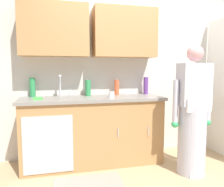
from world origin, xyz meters
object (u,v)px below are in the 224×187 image
object	(u,v)px
bottle_cleaner_spray	(146,86)
bottle_dish_liquid	(32,87)
knife_on_counter	(129,94)
bottle_water_tall	(88,88)
person_at_sink	(193,120)
sponge	(38,98)
cup_by_sink	(112,95)
bottle_water_short	(117,87)
sink	(63,99)

from	to	relation	value
bottle_cleaner_spray	bottle_dish_liquid	bearing A→B (deg)	178.87
knife_on_counter	bottle_water_tall	bearing A→B (deg)	-50.23
person_at_sink	sponge	xyz separation A→B (m)	(-1.88, 0.54, 0.26)
bottle_water_tall	cup_by_sink	bearing A→B (deg)	-45.77
bottle_water_tall	bottle_water_short	bearing A→B (deg)	3.18
cup_by_sink	bottle_cleaner_spray	bearing A→B (deg)	27.01
bottle_water_tall	sponge	world-z (taller)	bottle_water_tall
bottle_water_short	sponge	bearing A→B (deg)	-166.36
bottle_water_short	cup_by_sink	world-z (taller)	bottle_water_short
sink	bottle_water_short	size ratio (longest dim) A/B	2.22
sink	cup_by_sink	size ratio (longest dim) A/B	6.01
bottle_dish_liquid	sponge	bearing A→B (deg)	-73.03
bottle_water_tall	sponge	xyz separation A→B (m)	(-0.68, -0.25, -0.10)
sink	bottle_cleaner_spray	bearing A→B (deg)	7.95
sponge	bottle_water_tall	bearing A→B (deg)	19.99
person_at_sink	cup_by_sink	bearing A→B (deg)	151.69
bottle_water_short	knife_on_counter	size ratio (longest dim) A/B	0.94
bottle_water_tall	cup_by_sink	world-z (taller)	bottle_water_tall
bottle_cleaner_spray	cup_by_sink	xyz separation A→B (m)	(-0.62, -0.32, -0.09)
person_at_sink	bottle_water_short	bearing A→B (deg)	133.42
bottle_water_tall	bottle_water_short	xyz separation A→B (m)	(0.44, 0.02, -0.00)
person_at_sink	bottle_dish_liquid	bearing A→B (deg)	156.80
bottle_water_tall	bottle_water_short	size ratio (longest dim) A/B	1.03
person_at_sink	sponge	distance (m)	1.98
bottle_dish_liquid	sponge	distance (m)	0.34
bottle_water_tall	bottle_water_short	world-z (taller)	bottle_water_tall
sink	person_at_sink	distance (m)	1.70
cup_by_sink	sponge	bearing A→B (deg)	177.28
sink	sponge	world-z (taller)	sink
sink	bottle_water_tall	bearing A→B (deg)	23.01
bottle_dish_liquid	bottle_water_short	size ratio (longest dim) A/B	1.18
bottle_dish_liquid	sponge	xyz separation A→B (m)	(0.09, -0.30, -0.12)
sponge	person_at_sink	bearing A→B (deg)	-16.07
bottle_cleaner_spray	bottle_water_short	bearing A→B (deg)	-179.91
sink	bottle_water_short	xyz separation A→B (m)	(0.79, 0.18, 0.13)
bottle_water_tall	knife_on_counter	distance (m)	0.65
sink	sponge	size ratio (longest dim) A/B	4.55
sink	knife_on_counter	xyz separation A→B (m)	(0.99, 0.18, 0.02)
bottle_water_short	knife_on_counter	world-z (taller)	bottle_water_short
knife_on_counter	sponge	xyz separation A→B (m)	(-1.31, -0.27, 0.01)
bottle_water_tall	bottle_water_short	distance (m)	0.44
person_at_sink	knife_on_counter	xyz separation A→B (m)	(-0.57, 0.82, 0.25)
bottle_dish_liquid	sink	bearing A→B (deg)	-26.80
sink	sponge	xyz separation A→B (m)	(-0.32, -0.10, 0.03)
bottle_water_short	cup_by_sink	xyz separation A→B (m)	(-0.15, -0.32, -0.07)
sponge	bottle_cleaner_spray	bearing A→B (deg)	9.73
bottle_dish_liquid	knife_on_counter	bearing A→B (deg)	-1.21
person_at_sink	knife_on_counter	distance (m)	1.03
cup_by_sink	knife_on_counter	bearing A→B (deg)	42.36
cup_by_sink	sponge	size ratio (longest dim) A/B	0.76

